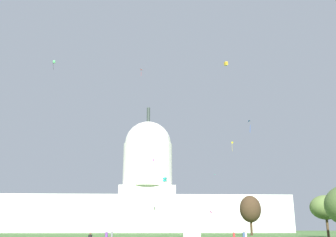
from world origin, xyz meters
TOP-DOWN VIEW (x-y plane):
  - capitol_building at (-4.58, 172.13)m, footprint 149.97×26.60m
  - event_tent at (6.90, 63.16)m, footprint 4.59×4.47m
  - tree_east_far at (28.07, 86.25)m, footprint 8.78×8.60m
  - tree_east_near at (40.97, 61.81)m, footprint 8.55×8.66m
  - person_denim_edge_east at (13.52, 36.40)m, footprint 0.63×0.63m
  - person_red_mid_left at (11.42, 35.01)m, footprint 0.51×0.51m
  - person_purple_back_right at (-10.70, 30.14)m, footprint 0.52×0.52m
  - person_white_back_center at (14.72, 39.85)m, footprint 0.51×0.51m
  - person_grey_lawn_far_right at (-11.71, 51.22)m, footprint 0.49×0.49m
  - kite_turquoise_low at (0.54, 70.77)m, footprint 1.19×1.16m
  - kite_cyan_mid at (27.97, 149.37)m, footprint 1.21×1.15m
  - kite_red_high at (-6.85, 99.05)m, footprint 1.04×1.47m
  - kite_green_high at (-30.87, 64.61)m, footprint 0.75×0.73m
  - kite_yellow_high at (30.50, 118.56)m, footprint 0.84×0.60m
  - kite_magenta_low at (20.57, 117.38)m, footprint 0.61×0.79m
  - kite_violet_mid at (-2.06, 130.68)m, footprint 0.82×0.49m
  - kite_blue_mid at (17.05, 39.86)m, footprint 0.63×1.21m
  - kite_gold_high at (17.09, 61.54)m, footprint 1.12×1.09m

SIDE VIEW (x-z plane):
  - person_red_mid_left at x=11.42m, z-range -0.07..1.38m
  - person_white_back_center at x=14.72m, z-range -0.07..1.48m
  - person_denim_edge_east at x=13.52m, z-range -0.08..1.48m
  - person_grey_lawn_far_right at x=-11.71m, z-range -0.08..1.52m
  - person_purple_back_right at x=-10.70m, z-range -0.09..1.58m
  - event_tent at x=6.90m, z-range 0.04..5.92m
  - tree_east_near at x=40.97m, z-range 2.06..12.30m
  - tree_east_far at x=28.07m, z-range 1.88..13.94m
  - kite_magenta_low at x=20.57m, z-range 7.82..8.76m
  - kite_turquoise_low at x=0.54m, z-range 12.83..17.20m
  - capitol_building at x=-4.58m, z-range -14.46..53.48m
  - kite_blue_mid at x=17.05m, z-range 21.94..24.27m
  - kite_cyan_mid at x=27.97m, z-range 27.01..27.28m
  - kite_violet_mid at x=-2.06m, z-range 28.75..32.27m
  - kite_yellow_high at x=30.50m, z-range 33.68..37.79m
  - kite_gold_high at x=17.09m, z-range 45.58..46.65m
  - kite_green_high at x=-30.87m, z-range 45.59..48.20m
  - kite_red_high at x=-6.85m, z-range 58.32..60.59m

